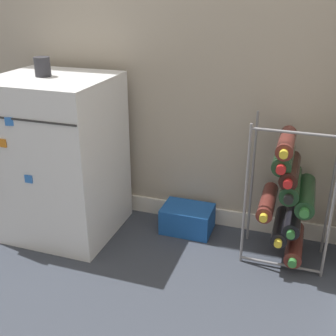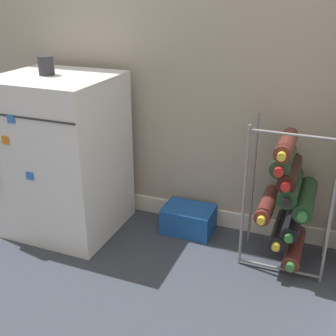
{
  "view_description": "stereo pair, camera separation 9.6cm",
  "coord_description": "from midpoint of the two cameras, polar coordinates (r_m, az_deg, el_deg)",
  "views": [
    {
      "loc": [
        0.66,
        -1.3,
        1.16
      ],
      "look_at": [
        0.09,
        0.39,
        0.39
      ],
      "focal_mm": 45.0,
      "sensor_mm": 36.0,
      "label": 1
    },
    {
      "loc": [
        0.75,
        -1.26,
        1.16
      ],
      "look_at": [
        0.09,
        0.39,
        0.39
      ],
      "focal_mm": 45.0,
      "sensor_mm": 36.0,
      "label": 2
    }
  ],
  "objects": [
    {
      "name": "wine_rack",
      "position": [
        1.91,
        17.45,
        -3.78
      ],
      "size": [
        0.36,
        0.33,
        0.66
      ],
      "color": "slate",
      "rests_on": "ground_plane"
    },
    {
      "name": "mini_fridge",
      "position": [
        2.14,
        -12.86,
        1.69
      ],
      "size": [
        0.54,
        0.52,
        0.79
      ],
      "color": "silver",
      "rests_on": "ground_plane"
    },
    {
      "name": "fridge_top_cup",
      "position": [
        2.05,
        -14.87,
        13.26
      ],
      "size": [
        0.07,
        0.07,
        0.09
      ],
      "color": "#28282D",
      "rests_on": "mini_fridge"
    },
    {
      "name": "ground_plane",
      "position": [
        1.87,
        -5.66,
        -15.37
      ],
      "size": [
        14.0,
        14.0,
        0.0
      ],
      "primitive_type": "plane",
      "color": "#333842"
    },
    {
      "name": "soda_box",
      "position": [
        2.18,
        4.06,
        -6.97
      ],
      "size": [
        0.25,
        0.18,
        0.13
      ],
      "color": "#194C9E",
      "rests_on": "ground_plane"
    }
  ]
}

